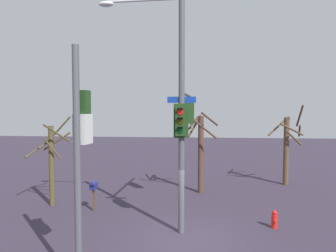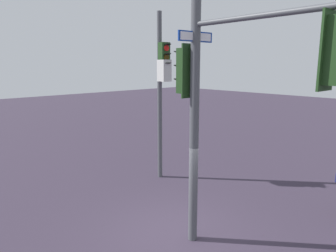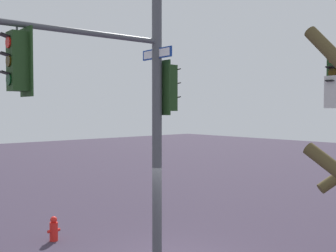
# 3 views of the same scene
# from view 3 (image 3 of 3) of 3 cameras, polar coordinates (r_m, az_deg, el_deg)

# --- Properties ---
(main_signal_pole_assembly) EXTENTS (5.21, 3.81, 9.25)m
(main_signal_pole_assembly) POSITION_cam_3_polar(r_m,az_deg,el_deg) (9.18, -4.07, 9.37)
(main_signal_pole_assembly) COLOR #4C4F54
(main_signal_pole_assembly) RESTS_ON ground
(fire_hydrant) EXTENTS (0.38, 0.24, 0.73)m
(fire_hydrant) POSITION_cam_3_polar(r_m,az_deg,el_deg) (12.83, -15.72, -13.76)
(fire_hydrant) COLOR red
(fire_hydrant) RESTS_ON ground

